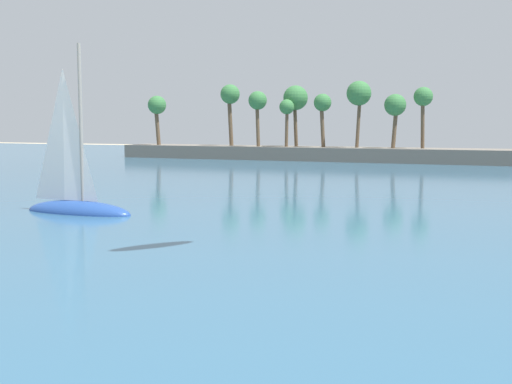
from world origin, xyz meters
TOP-DOWN VIEW (x-y plane):
  - sea at (0.00, 66.60)m, footprint 220.00×114.85m
  - palm_headland at (1.85, 84.07)m, footprint 89.25×6.42m
  - sailboat_near_shore at (-14.48, 31.19)m, footprint 6.75×2.19m

SIDE VIEW (x-z plane):
  - sea at x=0.00m, z-range 0.00..0.06m
  - sailboat_near_shore at x=-14.48m, z-range -3.92..5.80m
  - palm_headland at x=1.85m, z-range -3.34..9.06m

